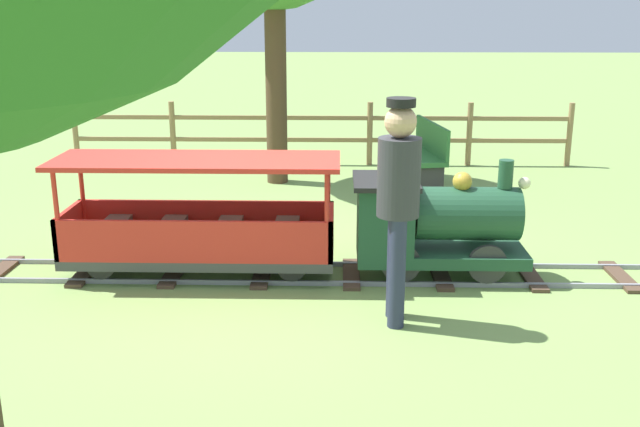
% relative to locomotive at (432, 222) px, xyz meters
% --- Properties ---
extents(ground_plane, '(60.00, 60.00, 0.00)m').
position_rel_locomotive_xyz_m(ground_plane, '(0.00, -1.17, -0.48)').
color(ground_plane, '#75934C').
extents(track, '(0.70, 6.05, 0.04)m').
position_rel_locomotive_xyz_m(track, '(0.00, -1.04, -0.47)').
color(track, gray).
rests_on(track, ground_plane).
extents(locomotive, '(0.66, 1.45, 0.97)m').
position_rel_locomotive_xyz_m(locomotive, '(0.00, 0.00, 0.00)').
color(locomotive, '#1E472D').
rests_on(locomotive, ground_plane).
extents(passenger_car, '(0.76, 2.35, 0.97)m').
position_rel_locomotive_xyz_m(passenger_car, '(0.00, -1.94, -0.06)').
color(passenger_car, '#3F3F3F').
rests_on(passenger_car, ground_plane).
extents(conductor_person, '(0.30, 0.30, 1.62)m').
position_rel_locomotive_xyz_m(conductor_person, '(0.90, -0.36, 0.47)').
color(conductor_person, '#282D47').
rests_on(conductor_person, ground_plane).
extents(park_bench, '(1.35, 0.62, 0.82)m').
position_rel_locomotive_xyz_m(park_bench, '(-3.14, 0.26, -0.07)').
color(park_bench, '#2D6B33').
rests_on(park_bench, ground_plane).
extents(fence_section, '(0.08, 7.13, 0.90)m').
position_rel_locomotive_xyz_m(fence_section, '(-4.44, -1.04, -0.00)').
color(fence_section, '#93754C').
rests_on(fence_section, ground_plane).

